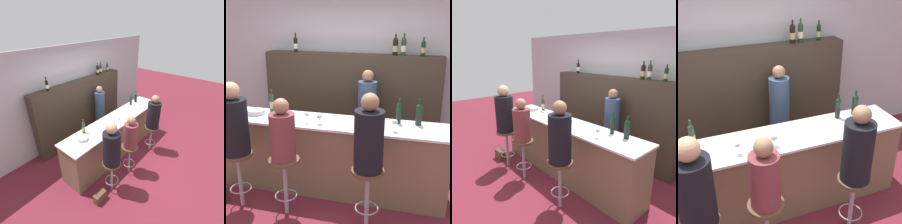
# 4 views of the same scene
# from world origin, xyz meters

# --- Properties ---
(ground_plane) EXTENTS (16.00, 16.00, 0.00)m
(ground_plane) POSITION_xyz_m (0.00, 0.00, 0.00)
(ground_plane) COLOR maroon
(wall_back) EXTENTS (6.40, 0.05, 2.60)m
(wall_back) POSITION_xyz_m (0.00, 1.74, 1.30)
(wall_back) COLOR #B2B2B7
(wall_back) RESTS_ON ground_plane
(bar_counter) EXTENTS (3.08, 0.61, 1.00)m
(bar_counter) POSITION_xyz_m (0.00, 0.29, 0.50)
(bar_counter) COLOR brown
(bar_counter) RESTS_ON ground_plane
(back_bar_cabinet) EXTENTS (2.89, 0.28, 1.72)m
(back_bar_cabinet) POSITION_xyz_m (0.00, 1.52, 0.86)
(back_bar_cabinet) COLOR #382D23
(back_bar_cabinet) RESTS_ON ground_plane
(wine_bottle_counter_0) EXTENTS (0.07, 0.07, 0.33)m
(wine_bottle_counter_0) POSITION_xyz_m (-0.90, 0.45, 1.14)
(wine_bottle_counter_0) COLOR #233823
(wine_bottle_counter_0) RESTS_ON bar_counter
(wine_bottle_counter_1) EXTENTS (0.07, 0.07, 0.33)m
(wine_bottle_counter_1) POSITION_xyz_m (0.87, 0.45, 1.14)
(wine_bottle_counter_1) COLOR black
(wine_bottle_counter_1) RESTS_ON bar_counter
(wine_bottle_counter_2) EXTENTS (0.08, 0.08, 0.33)m
(wine_bottle_counter_2) POSITION_xyz_m (1.12, 0.45, 1.14)
(wine_bottle_counter_2) COLOR black
(wine_bottle_counter_2) RESTS_ON bar_counter
(wine_bottle_backbar_0) EXTENTS (0.07, 0.07, 0.31)m
(wine_bottle_backbar_0) POSITION_xyz_m (-0.95, 1.52, 1.84)
(wine_bottle_backbar_0) COLOR black
(wine_bottle_backbar_0) RESTS_ON back_bar_cabinet
(wine_bottle_backbar_1) EXTENTS (0.08, 0.08, 0.32)m
(wine_bottle_backbar_1) POSITION_xyz_m (0.69, 1.52, 1.85)
(wine_bottle_backbar_1) COLOR black
(wine_bottle_backbar_1) RESTS_ON back_bar_cabinet
(wine_bottle_backbar_2) EXTENTS (0.08, 0.08, 0.34)m
(wine_bottle_backbar_2) POSITION_xyz_m (0.81, 1.52, 1.85)
(wine_bottle_backbar_2) COLOR #233823
(wine_bottle_backbar_2) RESTS_ON back_bar_cabinet
(wine_bottle_backbar_3) EXTENTS (0.07, 0.07, 0.28)m
(wine_bottle_backbar_3) POSITION_xyz_m (1.10, 1.52, 1.84)
(wine_bottle_backbar_3) COLOR black
(wine_bottle_backbar_3) RESTS_ON back_bar_cabinet
(wine_glass_0) EXTENTS (0.07, 0.07, 0.14)m
(wine_glass_0) POSITION_xyz_m (-0.49, 0.15, 1.10)
(wine_glass_0) COLOR silver
(wine_glass_0) RESTS_ON bar_counter
(wine_glass_1) EXTENTS (0.07, 0.07, 0.15)m
(wine_glass_1) POSITION_xyz_m (-0.26, 0.15, 1.11)
(wine_glass_1) COLOR silver
(wine_glass_1) RESTS_ON bar_counter
(wine_glass_2) EXTENTS (0.08, 0.08, 0.15)m
(wine_glass_2) POSITION_xyz_m (-0.09, 0.15, 1.10)
(wine_glass_2) COLOR silver
(wine_glass_2) RESTS_ON bar_counter
(wine_glass_3) EXTENTS (0.07, 0.07, 0.15)m
(wine_glass_3) POSITION_xyz_m (0.85, 0.15, 1.11)
(wine_glass_3) COLOR silver
(wine_glass_3) RESTS_ON bar_counter
(metal_bowl) EXTENTS (0.23, 0.23, 0.06)m
(metal_bowl) POSITION_xyz_m (-1.08, 0.31, 1.03)
(metal_bowl) COLOR #B7B7BC
(metal_bowl) RESTS_ON bar_counter
(tasting_menu) EXTENTS (0.21, 0.30, 0.00)m
(tasting_menu) POSITION_xyz_m (0.22, 0.13, 1.00)
(tasting_menu) COLOR white
(tasting_menu) RESTS_ON bar_counter
(bar_stool_left) EXTENTS (0.36, 0.36, 0.73)m
(bar_stool_left) POSITION_xyz_m (-0.98, -0.37, 0.56)
(bar_stool_left) COLOR gray
(bar_stool_left) RESTS_ON ground_plane
(guest_seated_left) EXTENTS (0.33, 0.33, 0.88)m
(guest_seated_left) POSITION_xyz_m (-0.98, -0.37, 1.11)
(guest_seated_left) COLOR black
(guest_seated_left) RESTS_ON bar_stool_left
(bar_stool_middle) EXTENTS (0.36, 0.36, 0.73)m
(bar_stool_middle) POSITION_xyz_m (-0.36, -0.37, 0.56)
(bar_stool_middle) COLOR gray
(bar_stool_middle) RESTS_ON ground_plane
(guest_seated_middle) EXTENTS (0.29, 0.29, 0.73)m
(guest_seated_middle) POSITION_xyz_m (-0.36, -0.37, 1.05)
(guest_seated_middle) COLOR brown
(guest_seated_middle) RESTS_ON bar_stool_middle
(bar_stool_right) EXTENTS (0.36, 0.36, 0.73)m
(bar_stool_right) POSITION_xyz_m (0.63, -0.37, 0.56)
(bar_stool_right) COLOR gray
(bar_stool_right) RESTS_ON ground_plane
(guest_seated_right) EXTENTS (0.32, 0.32, 0.86)m
(guest_seated_right) POSITION_xyz_m (0.63, -0.37, 1.10)
(guest_seated_right) COLOR black
(guest_seated_right) RESTS_ON bar_stool_right
(bartender) EXTENTS (0.28, 0.28, 1.54)m
(bartender) POSITION_xyz_m (0.34, 1.15, 0.72)
(bartender) COLOR #334766
(bartender) RESTS_ON ground_plane
(handbag) EXTENTS (0.26, 0.12, 0.20)m
(handbag) POSITION_xyz_m (-1.34, -0.37, 0.10)
(handbag) COLOR #513823
(handbag) RESTS_ON ground_plane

